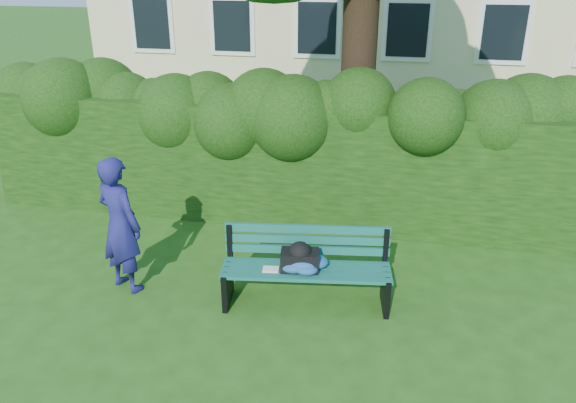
# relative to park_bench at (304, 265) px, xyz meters

# --- Properties ---
(ground) EXTENTS (80.00, 80.00, 0.00)m
(ground) POSITION_rel_park_bench_xyz_m (-0.34, 0.13, -0.50)
(ground) COLOR #254F14
(ground) RESTS_ON ground
(hedge) EXTENTS (10.00, 1.00, 1.80)m
(hedge) POSITION_rel_park_bench_xyz_m (-0.34, 2.33, 0.40)
(hedge) COLOR black
(hedge) RESTS_ON ground
(park_bench) EXTENTS (1.98, 0.83, 0.89)m
(park_bench) POSITION_rel_park_bench_xyz_m (0.00, 0.00, 0.00)
(park_bench) COLOR #115547
(park_bench) RESTS_ON ground
(man_reading) EXTENTS (0.72, 0.61, 1.68)m
(man_reading) POSITION_rel_park_bench_xyz_m (-2.18, -0.12, 0.34)
(man_reading) COLOR navy
(man_reading) RESTS_ON ground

